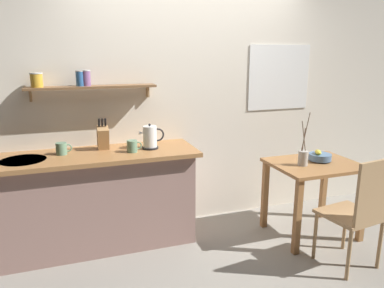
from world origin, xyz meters
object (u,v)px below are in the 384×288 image
(dining_chair_near, at_px, (359,209))
(fruit_bowl, at_px, (320,157))
(dining_table, at_px, (314,177))
(coffee_mug_spare, at_px, (132,146))
(knife_block, at_px, (103,137))
(coffee_mug_by_sink, at_px, (62,149))
(electric_kettle, at_px, (150,137))
(twig_vase, at_px, (303,157))

(dining_chair_near, bearing_deg, fruit_bowl, 80.30)
(dining_table, height_order, coffee_mug_spare, coffee_mug_spare)
(knife_block, xyz_separation_m, coffee_mug_by_sink, (-0.37, -0.06, -0.06))
(electric_kettle, xyz_separation_m, coffee_mug_by_sink, (-0.80, 0.05, -0.05))
(electric_kettle, relative_size, coffee_mug_by_sink, 1.73)
(dining_chair_near, bearing_deg, coffee_mug_spare, 148.63)
(knife_block, bearing_deg, dining_table, -15.63)
(coffee_mug_by_sink, bearing_deg, dining_table, -11.94)
(dining_table, xyz_separation_m, dining_chair_near, (-0.04, -0.66, -0.07))
(electric_kettle, distance_m, knife_block, 0.44)
(twig_vase, relative_size, coffee_mug_by_sink, 3.65)
(twig_vase, relative_size, electric_kettle, 2.11)
(fruit_bowl, height_order, knife_block, knife_block)
(dining_chair_near, distance_m, twig_vase, 0.71)
(coffee_mug_by_sink, relative_size, coffee_mug_spare, 1.01)
(dining_chair_near, xyz_separation_m, fruit_bowl, (0.12, 0.70, 0.25))
(dining_table, relative_size, coffee_mug_spare, 6.08)
(twig_vase, height_order, coffee_mug_spare, twig_vase)
(dining_chair_near, xyz_separation_m, coffee_mug_spare, (-1.69, 1.03, 0.43))
(electric_kettle, height_order, coffee_mug_by_sink, electric_kettle)
(coffee_mug_by_sink, bearing_deg, coffee_mug_spare, -11.49)
(coffee_mug_spare, bearing_deg, dining_table, -12.10)
(dining_chair_near, distance_m, electric_kettle, 1.93)
(coffee_mug_spare, bearing_deg, dining_chair_near, -31.37)
(fruit_bowl, distance_m, twig_vase, 0.26)
(dining_table, xyz_separation_m, electric_kettle, (-1.55, 0.44, 0.42))
(electric_kettle, relative_size, coffee_mug_spare, 1.75)
(dining_table, xyz_separation_m, coffee_mug_spare, (-1.73, 0.37, 0.37))
(dining_table, distance_m, twig_vase, 0.28)
(twig_vase, relative_size, coffee_mug_spare, 3.68)
(knife_block, bearing_deg, twig_vase, -17.76)
(fruit_bowl, relative_size, coffee_mug_spare, 1.60)
(electric_kettle, distance_m, coffee_mug_by_sink, 0.80)
(dining_chair_near, height_order, coffee_mug_spare, coffee_mug_spare)
(dining_table, relative_size, twig_vase, 1.65)
(electric_kettle, bearing_deg, coffee_mug_spare, -158.65)
(dining_table, distance_m, dining_chair_near, 0.67)
(dining_table, relative_size, coffee_mug_by_sink, 6.03)
(fruit_bowl, height_order, coffee_mug_spare, coffee_mug_spare)
(knife_block, bearing_deg, coffee_mug_spare, -36.76)
(coffee_mug_by_sink, bearing_deg, electric_kettle, -3.75)
(dining_table, relative_size, knife_block, 2.80)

